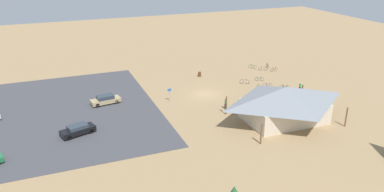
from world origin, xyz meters
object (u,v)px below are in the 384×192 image
bicycle_purple_back_row (267,66)px  visitor_at_bikes (226,103)px  bicycle_white_yard_left (245,82)px  bicycle_teal_lone_west (259,79)px  bicycle_green_front_row (252,67)px  visitor_by_pavilion (300,87)px  car_tan_back_corner (105,100)px  bicycle_red_edge_north (274,70)px  car_black_aisle_side (78,130)px  bike_pavilion (285,101)px  bicycle_yellow_edge_south (259,87)px  visitor_near_lot (286,93)px  bicycle_black_near_porch (285,87)px  bicycle_silver_trailside (263,69)px  lot_sign (169,93)px  bicycle_blue_yard_front (267,85)px  trash_bin (200,74)px

bicycle_purple_back_row → visitor_at_bikes: (17.39, 15.86, 0.53)m
bicycle_purple_back_row → bicycle_white_yard_left: size_ratio=1.05×
bicycle_teal_lone_west → bicycle_green_front_row: bearing=-110.8°
visitor_by_pavilion → visitor_at_bikes: size_ratio=0.97×
bicycle_purple_back_row → car_tan_back_corner: bearing=12.0°
bicycle_red_edge_north → visitor_at_bikes: (17.33, 13.38, 0.58)m
bicycle_purple_back_row → car_black_aisle_side: size_ratio=0.35×
bike_pavilion → car_black_aisle_side: bike_pavilion is taller
bike_pavilion → bicycle_purple_back_row: bike_pavilion is taller
bicycle_yellow_edge_south → visitor_near_lot: visitor_near_lot is taller
car_tan_back_corner → visitor_by_pavilion: visitor_by_pavilion is taller
bicycle_black_near_porch → visitor_near_lot: (2.48, 3.81, 0.58)m
bike_pavilion → bicycle_purple_back_row: bearing=-117.3°
bicycle_red_edge_north → visitor_near_lot: size_ratio=0.91×
bicycle_silver_trailside → bicycle_green_front_row: (1.26, -1.88, 0.03)m
lot_sign → bicycle_purple_back_row: lot_sign is taller
car_tan_back_corner → bicycle_yellow_edge_south: bearing=173.0°
bicycle_black_near_porch → car_black_aisle_side: car_black_aisle_side is taller
bicycle_red_edge_north → bicycle_blue_yard_front: bicycle_blue_yard_front is taller
bicycle_yellow_edge_south → visitor_near_lot: (-1.70, 5.25, 0.56)m
bicycle_green_front_row → visitor_by_pavilion: 14.82m
bicycle_red_edge_north → visitor_by_pavilion: size_ratio=0.95×
bicycle_white_yard_left → bicycle_blue_yard_front: size_ratio=1.01×
bicycle_blue_yard_front → visitor_at_bikes: (11.04, 5.86, 0.56)m
lot_sign → bicycle_red_edge_north: 25.33m
trash_bin → bicycle_white_yard_left: bearing=131.3°
bicycle_red_edge_north → bicycle_black_near_porch: 10.17m
bicycle_purple_back_row → car_black_aisle_side: (39.09, 16.42, 0.33)m
bicycle_green_front_row → car_tan_back_corner: (30.94, 7.98, 0.36)m
bicycle_black_near_porch → bicycle_purple_back_row: bearing=-108.8°
lot_sign → bicycle_blue_yard_front: 17.99m
bicycle_white_yard_left → visitor_near_lot: visitor_near_lot is taller
bicycle_red_edge_north → car_tan_back_corner: (33.93, 4.73, 0.40)m
bicycle_blue_yard_front → bicycle_silver_trailside: bearing=-117.1°
bicycle_silver_trailside → bicycle_yellow_edge_south: bearing=55.4°
bike_pavilion → bicycle_blue_yard_front: 13.75m
car_black_aisle_side → bicycle_red_edge_north: bearing=-160.3°
trash_bin → bicycle_green_front_row: 12.04m
bike_pavilion → bicycle_yellow_edge_south: (-3.37, -12.08, -2.50)m
bicycle_green_front_row → visitor_by_pavilion: bearing=92.2°
bicycle_blue_yard_front → bicycle_yellow_edge_south: bearing=11.9°
bicycle_black_near_porch → bike_pavilion: bearing=54.6°
bicycle_red_edge_north → bicycle_green_front_row: bicycle_green_front_row is taller
bicycle_purple_back_row → visitor_near_lot: visitor_near_lot is taller
bicycle_red_edge_north → visitor_at_bikes: bearing=37.7°
bike_pavilion → bicycle_white_yard_left: bike_pavilion is taller
trash_bin → bicycle_teal_lone_west: 11.25m
visitor_near_lot → bicycle_teal_lone_west: bearing=-94.5°
lot_sign → car_black_aisle_side: bearing=24.3°
lot_sign → visitor_at_bikes: (-6.91, 6.12, -0.48)m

